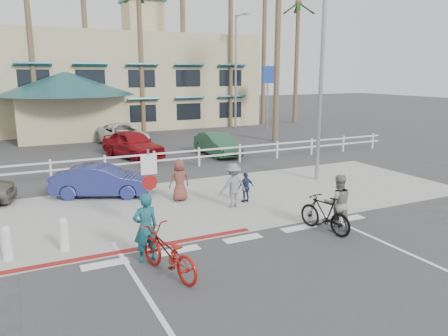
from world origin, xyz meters
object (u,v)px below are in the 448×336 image
car_white_sedan (102,181)px  sign_post (149,188)px  bike_black (325,214)px  bike_red (168,253)px

car_white_sedan → sign_post: bearing=-149.9°
sign_post → bike_black: sign_post is taller
sign_post → bike_black: (4.83, -2.17, -0.88)m
car_white_sedan → bike_red: bearing=-155.4°
bike_black → car_white_sedan: bearing=-64.7°
bike_red → sign_post: bearing=-113.6°
bike_red → car_white_sedan: 7.70m
sign_post → car_white_sedan: (-0.51, 4.83, -0.82)m
bike_black → sign_post: bearing=-36.2°
sign_post → car_white_sedan: bearing=96.0°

